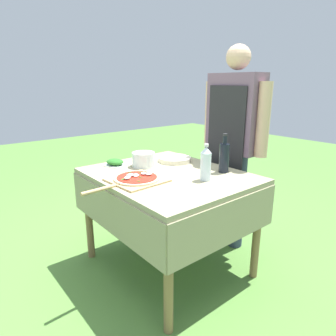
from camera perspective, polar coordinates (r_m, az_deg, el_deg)
The scene contains 9 objects.
ground_plane at distance 2.45m, azimuth 0.02°, elevation -18.04°, with size 12.00×12.00×0.00m, color #517F38.
prep_table at distance 2.16m, azimuth 0.02°, elevation -3.70°, with size 1.13×0.94×0.75m.
person_cook at distance 2.49m, azimuth 12.38°, elevation 6.44°, with size 0.62×0.20×1.65m.
pizza_on_peel at distance 1.97m, azimuth -6.27°, elevation -2.10°, with size 0.34×0.57×0.05m.
oil_bottle at distance 2.16m, azimuth 10.64°, elevation 2.05°, with size 0.07×0.07×0.28m.
water_bottle at distance 1.97m, azimuth 7.21°, elevation 0.89°, with size 0.07×0.07×0.24m.
herb_container at distance 2.36m, azimuth -10.06°, elevation 1.06°, with size 0.19×0.18×0.05m.
mixing_tub at distance 2.30m, azimuth -4.70°, elevation 1.64°, with size 0.17×0.17×0.11m, color silver.
plate_stack at distance 2.45m, azimuth 1.30°, elevation 1.68°, with size 0.27×0.27×0.03m.
Camera 1 is at (1.57, -1.28, 1.37)m, focal length 32.00 mm.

